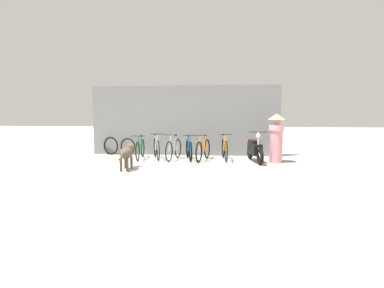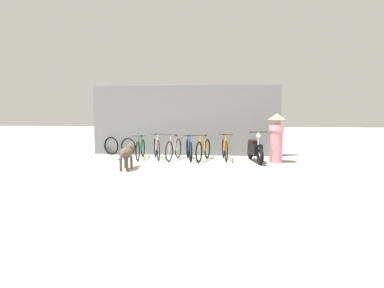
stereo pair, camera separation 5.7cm
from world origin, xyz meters
The scene contains 13 objects.
ground_plane centered at (0.00, 0.00, 0.00)m, with size 60.00×60.00×0.00m, color #9E998E.
shop_wall_back centered at (0.00, 3.41, 1.34)m, with size 7.28×0.20×2.68m.
bicycle_0 centered at (-1.44, 2.24, 0.35)m, with size 0.46×1.67×0.85m.
bicycle_1 centered at (-0.85, 2.25, 0.38)m, with size 0.62×1.60×0.92m.
bicycle_2 centered at (-0.22, 2.15, 0.37)m, with size 0.46×1.63×0.90m.
bicycle_3 centered at (0.32, 2.15, 0.36)m, with size 0.51×1.62×0.89m.
bicycle_4 centered at (0.82, 2.14, 0.37)m, with size 0.51×1.68×0.90m.
bicycle_5 centered at (1.56, 2.28, 0.38)m, with size 0.46×1.72×0.92m.
motorcycle centered at (2.56, 1.94, 0.41)m, with size 0.58×1.84×1.03m.
stray_dog centered at (-1.25, 0.15, 0.49)m, with size 0.36×1.30×0.72m.
person_in_robes centered at (3.24, 1.89, 0.88)m, with size 0.63×0.63×1.61m.
spare_tire_left centered at (-2.20, 3.17, 0.33)m, with size 0.65×0.21×0.66m.
spare_tire_right centered at (-2.88, 3.16, 0.35)m, with size 0.68×0.28×0.70m.
Camera 1 is at (1.48, -8.14, 1.58)m, focal length 28.00 mm.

